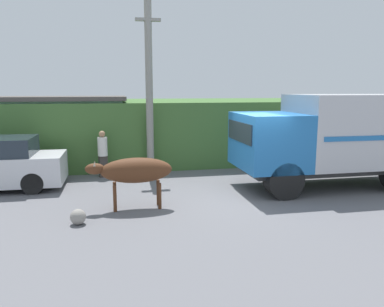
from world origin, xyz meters
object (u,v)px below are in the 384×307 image
(cargo_truck, at_px, (337,136))
(brown_cow, at_px, (135,171))
(utility_pole, at_px, (149,86))
(roadside_rock, at_px, (78,217))
(pedestrian_on_hill, at_px, (103,152))

(cargo_truck, relative_size, brown_cow, 2.77)
(utility_pole, bearing_deg, roadside_rock, -113.51)
(pedestrian_on_hill, bearing_deg, roadside_rock, 67.16)
(cargo_truck, relative_size, utility_pole, 0.99)
(brown_cow, bearing_deg, cargo_truck, 21.31)
(pedestrian_on_hill, distance_m, roadside_rock, 4.91)
(brown_cow, distance_m, pedestrian_on_hill, 3.99)
(utility_pole, relative_size, roadside_rock, 17.12)
(pedestrian_on_hill, relative_size, roadside_rock, 4.57)
(cargo_truck, height_order, utility_pole, utility_pole)
(pedestrian_on_hill, distance_m, utility_pole, 2.90)
(utility_pole, bearing_deg, pedestrian_on_hill, -174.81)
(pedestrian_on_hill, height_order, utility_pole, utility_pole)
(roadside_rock, bearing_deg, brown_cow, 34.68)
(pedestrian_on_hill, xyz_separation_m, utility_pole, (1.72, 0.16, 2.33))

